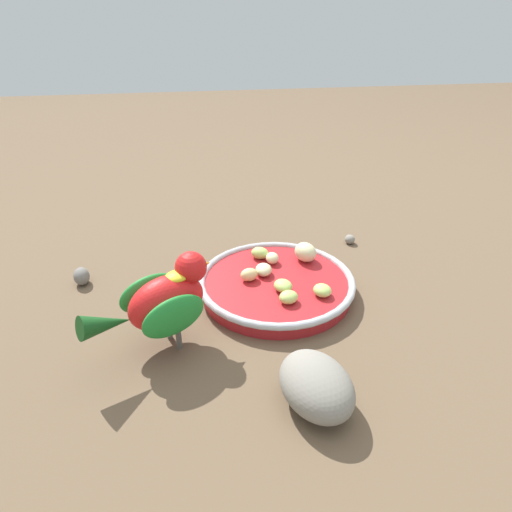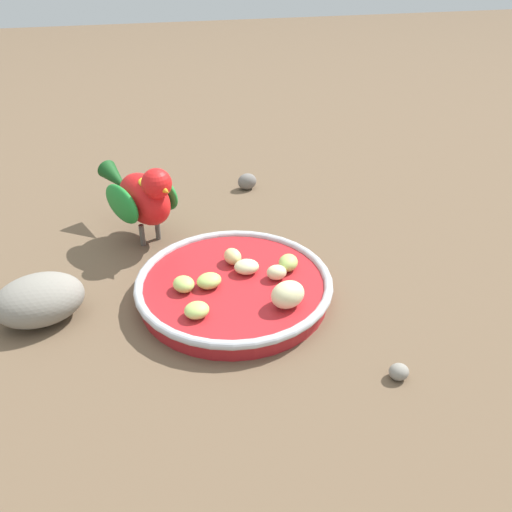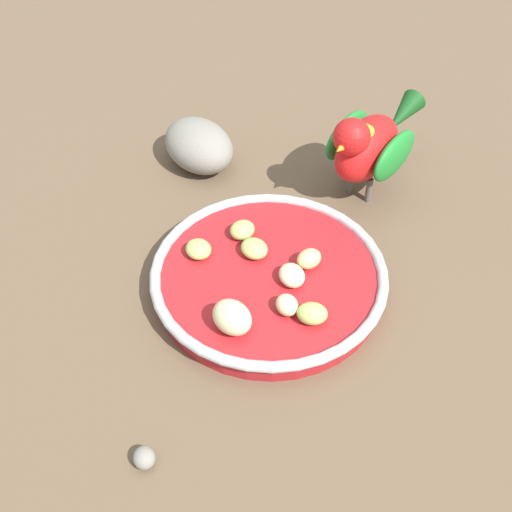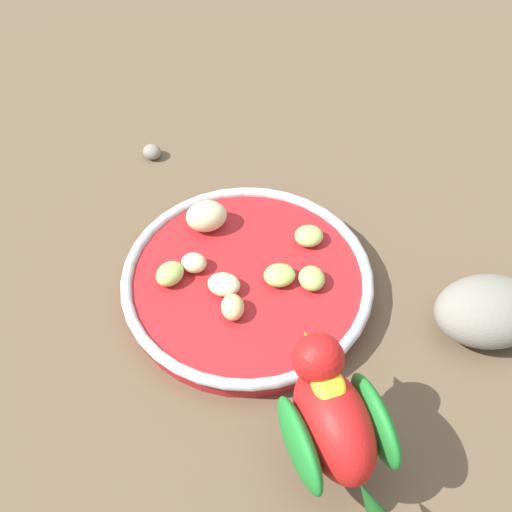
% 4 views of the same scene
% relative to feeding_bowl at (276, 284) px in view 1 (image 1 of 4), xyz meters
% --- Properties ---
extents(ground_plane, '(4.00, 4.00, 0.00)m').
position_rel_feeding_bowl_xyz_m(ground_plane, '(0.01, -0.02, -0.02)').
color(ground_plane, brown).
extents(feeding_bowl, '(0.24, 0.24, 0.03)m').
position_rel_feeding_bowl_xyz_m(feeding_bowl, '(0.00, 0.00, 0.00)').
color(feeding_bowl, '#AD1E23').
rests_on(feeding_bowl, ground_plane).
extents(apple_piece_0, '(0.03, 0.03, 0.02)m').
position_rel_feeding_bowl_xyz_m(apple_piece_0, '(-0.05, -0.06, 0.02)').
color(apple_piece_0, '#B2CC66').
rests_on(apple_piece_0, feeding_bowl).
extents(apple_piece_1, '(0.03, 0.03, 0.02)m').
position_rel_feeding_bowl_xyz_m(apple_piece_1, '(0.01, 0.04, 0.02)').
color(apple_piece_1, '#E5C67F').
rests_on(apple_piece_1, feeding_bowl).
extents(apple_piece_2, '(0.03, 0.03, 0.02)m').
position_rel_feeding_bowl_xyz_m(apple_piece_2, '(-0.06, -0.00, 0.02)').
color(apple_piece_2, '#B2CC66').
rests_on(apple_piece_2, feeding_bowl).
extents(apple_piece_3, '(0.02, 0.02, 0.02)m').
position_rel_feeding_bowl_xyz_m(apple_piece_3, '(0.05, -0.00, 0.02)').
color(apple_piece_3, beige).
rests_on(apple_piece_3, feeding_bowl).
extents(apple_piece_4, '(0.04, 0.03, 0.02)m').
position_rel_feeding_bowl_xyz_m(apple_piece_4, '(-0.03, -0.00, 0.02)').
color(apple_piece_4, '#B2CC66').
rests_on(apple_piece_4, feeding_bowl).
extents(apple_piece_5, '(0.05, 0.04, 0.03)m').
position_rel_feeding_bowl_xyz_m(apple_piece_5, '(0.05, -0.06, 0.02)').
color(apple_piece_5, beige).
rests_on(apple_piece_5, feeding_bowl).
extents(apple_piece_6, '(0.03, 0.04, 0.02)m').
position_rel_feeding_bowl_xyz_m(apple_piece_6, '(0.07, 0.01, 0.02)').
color(apple_piece_6, '#B2CC66').
rests_on(apple_piece_6, feeding_bowl).
extents(apple_piece_7, '(0.03, 0.03, 0.02)m').
position_rel_feeding_bowl_xyz_m(apple_piece_7, '(0.02, 0.02, 0.02)').
color(apple_piece_7, beige).
rests_on(apple_piece_7, feeding_bowl).
extents(parrot, '(0.11, 0.16, 0.12)m').
position_rel_feeding_bowl_xyz_m(parrot, '(-0.09, 0.16, 0.05)').
color(parrot, '#59544C').
rests_on(parrot, ground_plane).
extents(rock_large, '(0.11, 0.09, 0.06)m').
position_rel_feeding_bowl_xyz_m(rock_large, '(-0.22, 0.01, 0.01)').
color(rock_large, gray).
rests_on(rock_large, ground_plane).
extents(pebble_0, '(0.04, 0.03, 0.03)m').
position_rel_feeding_bowl_xyz_m(pebble_0, '(0.08, 0.29, -0.00)').
color(pebble_0, slate).
rests_on(pebble_0, ground_plane).
extents(pebble_1, '(0.02, 0.02, 0.02)m').
position_rel_feeding_bowl_xyz_m(pebble_1, '(0.13, -0.17, -0.01)').
color(pebble_1, gray).
rests_on(pebble_1, ground_plane).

